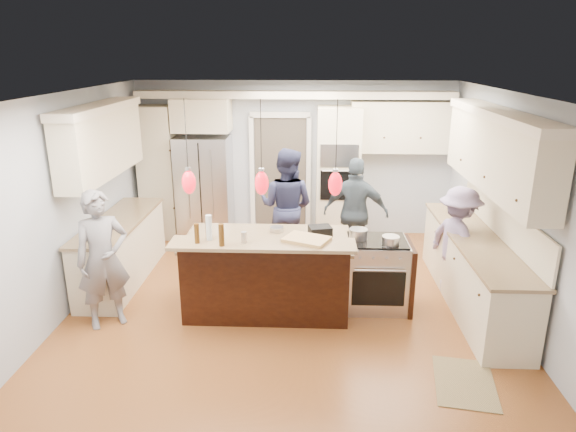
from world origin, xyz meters
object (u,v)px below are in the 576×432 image
Objects in this scene: kitchen_island at (268,272)px; island_range at (378,274)px; refrigerator at (205,188)px; person_bar_end at (103,260)px; person_far_left at (287,206)px.

kitchen_island reaches higher than island_range.
refrigerator is 1.07× the size of person_bar_end.
refrigerator is 3.15m from person_bar_end.
person_bar_end is at bearing -169.73° from island_range.
island_range is 1.96m from person_far_left.
person_far_left is at bearing 11.02° from person_bar_end.
person_far_left is at bearing -35.23° from refrigerator.
island_range is 0.51× the size of person_far_left.
kitchen_island is (1.30, -2.57, -0.42)m from refrigerator.
person_far_left is (1.47, -1.04, 0.00)m from refrigerator.
person_bar_end reaches higher than kitchen_island.
person_far_left reaches higher than island_range.
kitchen_island is 2.00m from person_bar_end.
person_far_left is at bearing 130.46° from island_range.
person_bar_end is (-0.59, -3.09, -0.06)m from refrigerator.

